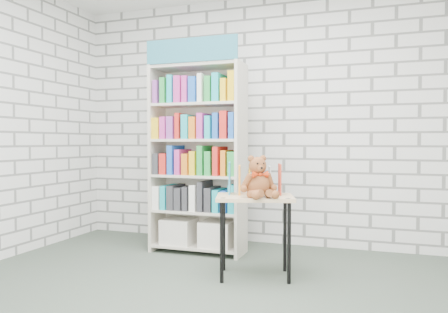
% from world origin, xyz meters
% --- Properties ---
extents(ground, '(4.50, 4.50, 0.00)m').
position_xyz_m(ground, '(0.00, 0.00, 0.00)').
color(ground, '#3D483D').
rests_on(ground, ground).
extents(room_shell, '(4.52, 4.02, 2.81)m').
position_xyz_m(room_shell, '(0.00, 0.00, 1.78)').
color(room_shell, silver).
rests_on(room_shell, ground).
extents(bookshelf, '(0.98, 0.38, 2.19)m').
position_xyz_m(bookshelf, '(-0.54, 1.36, 1.00)').
color(bookshelf, beige).
rests_on(bookshelf, ground).
extents(display_table, '(0.75, 0.61, 0.70)m').
position_xyz_m(display_table, '(0.24, 0.73, 0.60)').
color(display_table, tan).
rests_on(display_table, ground).
extents(table_books, '(0.49, 0.32, 0.27)m').
position_xyz_m(table_books, '(0.21, 0.83, 0.83)').
color(table_books, teal).
rests_on(table_books, display_table).
extents(teddy_bear, '(0.34, 0.33, 0.35)m').
position_xyz_m(teddy_bear, '(0.29, 0.64, 0.84)').
color(teddy_bear, brown).
rests_on(teddy_bear, display_table).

